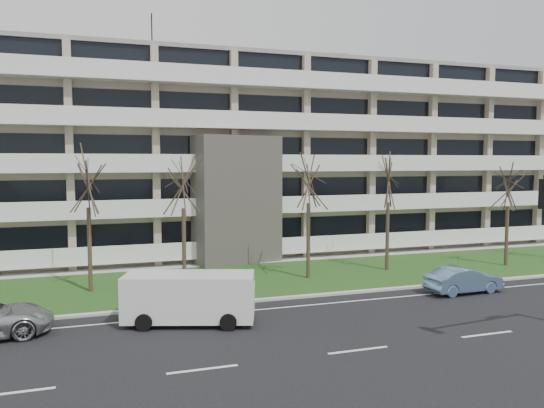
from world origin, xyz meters
name	(u,v)px	position (x,y,z in m)	size (l,w,h in m)	color
ground	(358,350)	(0.00, 0.00, 0.00)	(160.00, 160.00, 0.00)	black
grass_verge	(260,278)	(0.00, 13.00, 0.03)	(90.00, 10.00, 0.06)	#244517
curb	(287,298)	(0.00, 8.00, 0.06)	(90.00, 0.35, 0.12)	#B2B2AD
sidewalk	(237,262)	(0.00, 18.50, 0.04)	(90.00, 2.00, 0.08)	#B2B2AD
lane_edge_line	(297,306)	(0.00, 6.50, 0.01)	(90.00, 0.12, 0.01)	white
apartment_building	(216,156)	(-0.01, 25.32, 7.61)	(60.50, 15.10, 18.75)	#BCAA92
blue_sedan	(464,280)	(9.67, 6.21, 0.72)	(1.52, 4.36, 1.44)	#6A8FB9
white_van	(191,294)	(-5.48, 5.40, 1.33)	(6.10, 3.76, 2.22)	white
tree_2	(88,174)	(-9.83, 12.74, 6.52)	(4.19, 4.19, 8.38)	#382B21
tree_3	(183,177)	(-4.72, 12.31, 6.33)	(4.07, 4.07, 8.13)	#382B21
tree_4	(309,173)	(2.87, 12.14, 6.50)	(4.18, 4.18, 8.35)	#382B21
tree_5	(388,176)	(8.75, 12.79, 6.28)	(4.04, 4.04, 8.08)	#382B21
tree_6	(508,183)	(17.31, 11.52, 5.75)	(3.70, 3.70, 7.39)	#382B21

